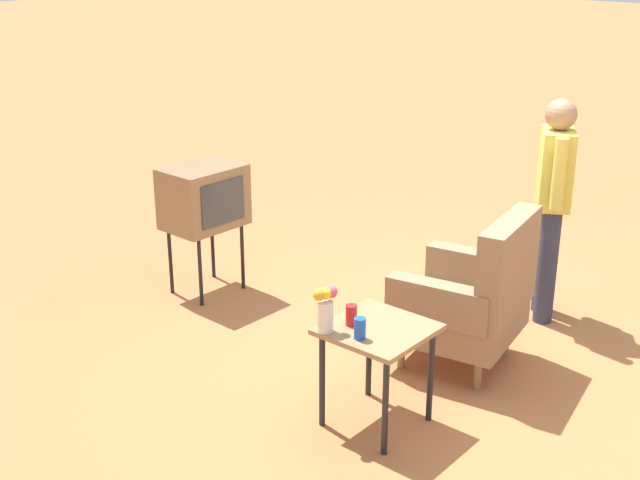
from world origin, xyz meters
The scene contains 8 objects.
ground_plane centered at (0.00, 0.00, 0.00)m, with size 60.00×60.00×0.00m, color #B76B3D.
armchair centered at (-0.04, 0.05, 0.50)m, with size 0.88×0.90×1.06m.
side_table centered at (0.92, -0.01, 0.53)m, with size 0.56×0.56×0.62m.
tv_on_stand centered at (0.25, -2.18, 0.78)m, with size 0.61×0.47×1.03m.
person_standing centered at (-1.06, 0.07, 0.94)m, with size 0.51×0.37×1.64m.
soda_can_blue centered at (1.10, 0.00, 0.68)m, with size 0.07×0.07×0.12m, color blue.
soda_can_red centered at (1.00, -0.14, 0.68)m, with size 0.07×0.07×0.12m, color red.
flower_vase centered at (1.16, -0.20, 0.77)m, with size 0.14×0.10×0.27m.
Camera 1 is at (4.38, 2.48, 2.73)m, focal length 46.92 mm.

